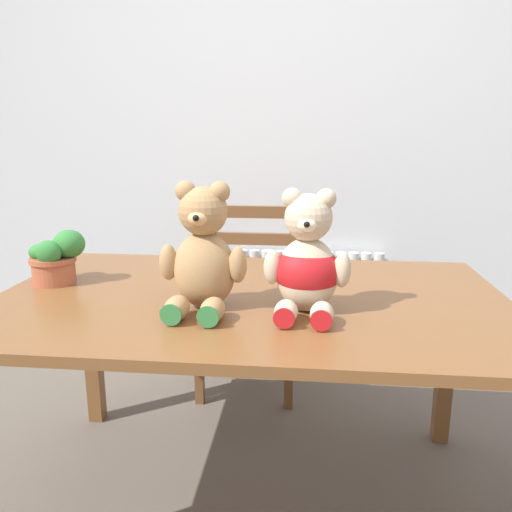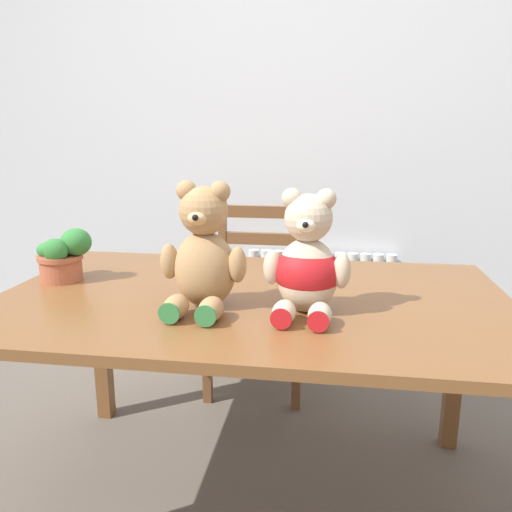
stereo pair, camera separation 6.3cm
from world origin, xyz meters
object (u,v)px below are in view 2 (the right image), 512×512
teddy_bear_left (203,255)px  wooden_chair_behind (259,294)px  teddy_bear_right (307,264)px  potted_plant (63,256)px

teddy_bear_left → wooden_chair_behind: bearing=-88.0°
wooden_chair_behind → teddy_bear_right: teddy_bear_right is taller
teddy_bear_left → teddy_bear_right: bearing=-176.5°
wooden_chair_behind → teddy_bear_right: (0.28, -1.00, 0.42)m
wooden_chair_behind → teddy_bear_left: teddy_bear_left is taller
potted_plant → teddy_bear_right: bearing=-13.1°
teddy_bear_left → teddy_bear_right: 0.29m
wooden_chair_behind → teddy_bear_right: bearing=105.7°
wooden_chair_behind → potted_plant: size_ratio=5.10×
wooden_chair_behind → teddy_bear_left: bearing=89.3°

